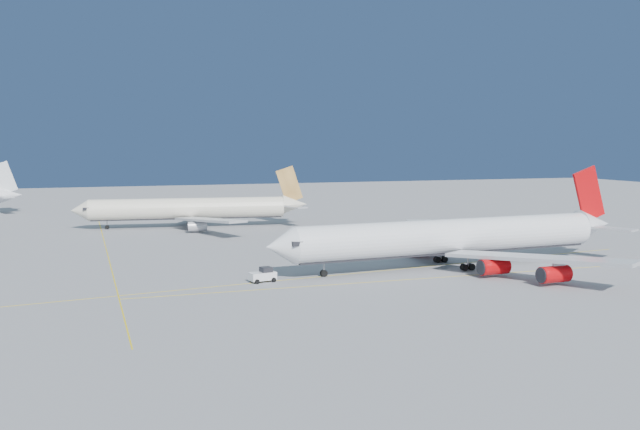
{
  "coord_description": "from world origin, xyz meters",
  "views": [
    {
      "loc": [
        -44.8,
        -117.43,
        22.35
      ],
      "look_at": [
        2.8,
        23.29,
        7.0
      ],
      "focal_mm": 40.0,
      "sensor_mm": 36.0,
      "label": 1
    }
  ],
  "objects": [
    {
      "name": "taxiway_lines",
      "position": [
        -14.71,
        6.34,
        0.01
      ],
      "size": [
        118.86,
        140.0,
        0.02
      ],
      "color": "#E1BD0C",
      "rests_on": "ground"
    },
    {
      "name": "airliner_virgin",
      "position": [
        19.03,
        -5.32,
        5.34
      ],
      "size": [
        71.85,
        64.37,
        17.72
      ],
      "rotation": [
        0.0,
        0.0,
        0.07
      ],
      "color": "white",
      "rests_on": "ground"
    },
    {
      "name": "ground",
      "position": [
        0.0,
        0.0,
        0.0
      ],
      "size": [
        500.0,
        500.0,
        0.0
      ],
      "primitive_type": "plane",
      "color": "slate",
      "rests_on": "ground"
    },
    {
      "name": "pushback_tug",
      "position": [
        -17.45,
        -8.2,
        1.09
      ],
      "size": [
        4.5,
        3.21,
        2.35
      ],
      "rotation": [
        0.0,
        0.0,
        0.19
      ],
      "color": "white",
      "rests_on": "ground"
    },
    {
      "name": "airliner_etihad",
      "position": [
        -16.83,
        68.81,
        4.85
      ],
      "size": [
        61.08,
        56.08,
        15.94
      ],
      "rotation": [
        0.0,
        0.0,
        -0.12
      ],
      "color": "beige",
      "rests_on": "ground"
    }
  ]
}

